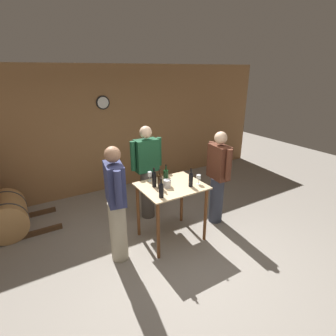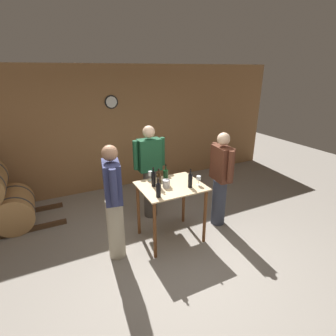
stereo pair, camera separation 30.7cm
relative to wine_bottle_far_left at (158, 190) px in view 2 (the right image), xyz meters
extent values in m
plane|color=gray|center=(0.11, -0.28, -1.04)|extent=(14.00, 14.00, 0.00)
cube|color=#996B42|center=(0.11, 2.63, 0.31)|extent=(8.40, 0.05, 2.70)
cylinder|color=black|center=(0.11, 2.59, 0.90)|extent=(0.28, 0.03, 0.28)
cylinder|color=white|center=(0.11, 2.58, 0.90)|extent=(0.23, 0.01, 0.23)
cylinder|color=#AD7F4C|center=(-1.94, 1.81, -0.72)|extent=(0.64, 0.84, 0.64)
cylinder|color=#38383D|center=(-1.94, 1.56, -0.72)|extent=(0.65, 0.03, 0.65)
cylinder|color=#38383D|center=(-1.94, 2.06, -0.72)|extent=(0.65, 0.03, 0.65)
cube|color=#D1B284|center=(0.33, 0.26, -0.12)|extent=(0.97, 0.79, 0.02)
cylinder|color=brown|center=(-0.10, -0.07, -0.59)|extent=(0.05, 0.05, 0.91)
cylinder|color=brown|center=(0.75, -0.07, -0.59)|extent=(0.05, 0.05, 0.91)
cylinder|color=brown|center=(-0.10, 0.60, -0.59)|extent=(0.05, 0.05, 0.91)
cylinder|color=brown|center=(0.75, 0.60, -0.59)|extent=(0.05, 0.05, 0.91)
cylinder|color=black|center=(0.00, 0.00, -0.01)|extent=(0.07, 0.07, 0.20)
cylinder|color=black|center=(0.00, 0.00, 0.13)|extent=(0.02, 0.02, 0.09)
cylinder|color=black|center=(0.00, 0.00, 0.17)|extent=(0.03, 0.03, 0.02)
cylinder|color=black|center=(0.08, 0.35, 0.00)|extent=(0.07, 0.07, 0.23)
cylinder|color=black|center=(0.08, 0.35, 0.16)|extent=(0.02, 0.02, 0.08)
cylinder|color=black|center=(0.08, 0.35, 0.18)|extent=(0.03, 0.03, 0.02)
cylinder|color=black|center=(0.13, 0.27, 0.00)|extent=(0.07, 0.07, 0.21)
cylinder|color=black|center=(0.13, 0.27, 0.15)|extent=(0.02, 0.02, 0.09)
cylinder|color=black|center=(0.13, 0.27, 0.18)|extent=(0.03, 0.03, 0.02)
cylinder|color=black|center=(0.28, 0.35, 0.00)|extent=(0.08, 0.08, 0.22)
cylinder|color=black|center=(0.28, 0.35, 0.16)|extent=(0.02, 0.02, 0.09)
cylinder|color=black|center=(0.28, 0.35, 0.20)|extent=(0.03, 0.03, 0.02)
cylinder|color=black|center=(0.56, 0.08, -0.01)|extent=(0.07, 0.07, 0.20)
cylinder|color=black|center=(0.56, 0.08, 0.14)|extent=(0.02, 0.02, 0.09)
cylinder|color=black|center=(0.56, 0.08, 0.17)|extent=(0.03, 0.03, 0.02)
cylinder|color=silver|center=(0.12, 0.58, -0.11)|extent=(0.06, 0.06, 0.00)
cylinder|color=silver|center=(0.12, 0.58, -0.06)|extent=(0.01, 0.01, 0.08)
cylinder|color=silver|center=(0.12, 0.58, 0.01)|extent=(0.06, 0.06, 0.07)
cylinder|color=silver|center=(0.71, 0.09, -0.11)|extent=(0.06, 0.06, 0.00)
cylinder|color=silver|center=(0.71, 0.09, -0.06)|extent=(0.01, 0.01, 0.08)
cylinder|color=silver|center=(0.71, 0.09, 0.01)|extent=(0.07, 0.07, 0.06)
cylinder|color=silver|center=(0.24, 0.24, -0.05)|extent=(0.11, 0.11, 0.12)
cylinder|color=#4C4742|center=(0.31, 1.05, -0.59)|extent=(0.24, 0.24, 0.92)
cube|color=#194C2D|center=(0.31, 1.05, 0.15)|extent=(0.40, 0.22, 0.56)
sphere|color=beige|center=(0.31, 1.05, 0.56)|extent=(0.21, 0.21, 0.21)
cylinder|color=#194C2D|center=(0.56, 1.05, 0.18)|extent=(0.09, 0.09, 0.51)
cylinder|color=#194C2D|center=(0.06, 1.05, 0.18)|extent=(0.09, 0.09, 0.51)
cylinder|color=#B7AD93|center=(-0.58, 0.22, -0.59)|extent=(0.24, 0.24, 0.91)
cube|color=navy|center=(-0.58, 0.22, 0.15)|extent=(0.29, 0.43, 0.55)
sphere|color=#9E7051|center=(-0.58, 0.22, 0.55)|extent=(0.21, 0.21, 0.21)
cylinder|color=navy|center=(-0.62, -0.03, 0.17)|extent=(0.09, 0.09, 0.50)
cylinder|color=navy|center=(-0.53, 0.46, 0.17)|extent=(0.09, 0.09, 0.50)
cylinder|color=#333847|center=(1.28, 0.28, -0.62)|extent=(0.24, 0.24, 0.84)
cube|color=#592D1E|center=(1.28, 0.28, 0.09)|extent=(0.25, 0.42, 0.58)
sphere|color=beige|center=(1.28, 0.28, 0.50)|extent=(0.21, 0.21, 0.21)
cylinder|color=#592D1E|center=(1.30, 0.53, 0.12)|extent=(0.09, 0.09, 0.52)
cylinder|color=#592D1E|center=(1.26, 0.03, 0.12)|extent=(0.09, 0.09, 0.52)
camera|label=1|loc=(-1.59, -2.82, 1.55)|focal=28.00mm
camera|label=2|loc=(-1.32, -2.97, 1.55)|focal=28.00mm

